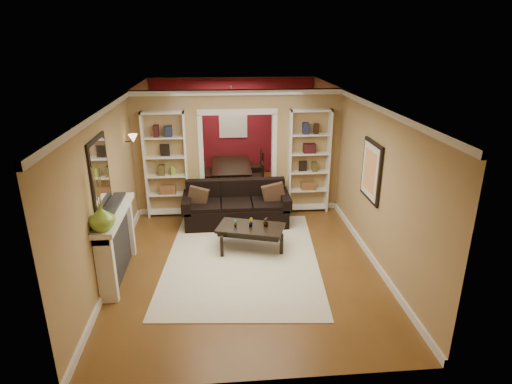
{
  "coord_description": "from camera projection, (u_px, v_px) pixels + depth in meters",
  "views": [
    {
      "loc": [
        -0.4,
        -7.88,
        3.78
      ],
      "look_at": [
        0.22,
        -0.8,
        1.15
      ],
      "focal_mm": 30.0,
      "sensor_mm": 36.0,
      "label": 1
    }
  ],
  "objects": [
    {
      "name": "area_rug",
      "position": [
        242.0,
        258.0,
        7.69
      ],
      "size": [
        2.98,
        3.95,
        0.01
      ],
      "primitive_type": "cube",
      "rotation": [
        0.0,
        0.0,
        -0.09
      ],
      "color": "silver",
      "rests_on": "floor"
    },
    {
      "name": "dining_window",
      "position": [
        233.0,
        120.0,
        11.84
      ],
      "size": [
        0.78,
        0.03,
        0.98
      ],
      "primitive_type": "cube",
      "color": "#8CA5CC",
      "rests_on": "wall_back"
    },
    {
      "name": "dining_chair_ne",
      "position": [
        255.0,
        176.0,
        10.91
      ],
      "size": [
        0.45,
        0.45,
        0.75
      ],
      "primitive_type": "cube",
      "rotation": [
        0.0,
        0.0,
        -1.32
      ],
      "color": "black",
      "rests_on": "floor"
    },
    {
      "name": "vase",
      "position": [
        102.0,
        218.0,
        6.03
      ],
      "size": [
        0.38,
        0.38,
        0.38
      ],
      "primitive_type": "imported",
      "rotation": [
        0.0,
        0.0,
        -0.03
      ],
      "color": "#81AE38",
      "rests_on": "fireplace"
    },
    {
      "name": "pillow_right",
      "position": [
        274.0,
        194.0,
        8.94
      ],
      "size": [
        0.46,
        0.14,
        0.45
      ],
      "primitive_type": "cube",
      "rotation": [
        0.0,
        0.0,
        0.03
      ],
      "color": "brown",
      "rests_on": "sofa"
    },
    {
      "name": "wall_left",
      "position": [
        122.0,
        172.0,
        8.05
      ],
      "size": [
        0.0,
        8.0,
        8.0
      ],
      "primitive_type": "plane",
      "rotation": [
        1.57,
        0.0,
        1.57
      ],
      "color": "tan",
      "rests_on": "ground"
    },
    {
      "name": "wall_front",
      "position": [
        261.0,
        280.0,
        4.5
      ],
      "size": [
        8.0,
        0.0,
        8.0
      ],
      "primitive_type": "plane",
      "rotation": [
        -1.57,
        0.0,
        0.0
      ],
      "color": "tan",
      "rests_on": "ground"
    },
    {
      "name": "bookshelf_right",
      "position": [
        309.0,
        162.0,
        9.4
      ],
      "size": [
        0.9,
        0.3,
        2.3
      ],
      "primitive_type": "cube",
      "color": "white",
      "rests_on": "floor"
    },
    {
      "name": "plant_right",
      "position": [
        266.0,
        222.0,
        7.86
      ],
      "size": [
        0.11,
        0.11,
        0.17
      ],
      "primitive_type": "imported",
      "rotation": [
        0.0,
        0.0,
        4.54
      ],
      "color": "#336626",
      "rests_on": "coffee_table"
    },
    {
      "name": "plant_left",
      "position": [
        235.0,
        223.0,
        7.81
      ],
      "size": [
        0.1,
        0.11,
        0.17
      ],
      "primitive_type": "imported",
      "rotation": [
        0.0,
        0.0,
        1.03
      ],
      "color": "#336626",
      "rests_on": "coffee_table"
    },
    {
      "name": "wall_back",
      "position": [
        233.0,
        127.0,
        11.98
      ],
      "size": [
        8.0,
        0.0,
        8.0
      ],
      "primitive_type": "plane",
      "rotation": [
        1.57,
        0.0,
        0.0
      ],
      "color": "tan",
      "rests_on": "ground"
    },
    {
      "name": "mirror",
      "position": [
        100.0,
        173.0,
        6.5
      ],
      "size": [
        0.03,
        0.95,
        1.1
      ],
      "primitive_type": "cube",
      "color": "silver",
      "rests_on": "wall_left"
    },
    {
      "name": "dining_chair_sw",
      "position": [
        212.0,
        170.0,
        11.38
      ],
      "size": [
        0.45,
        0.45,
        0.75
      ],
      "primitive_type": "cube",
      "rotation": [
        0.0,
        0.0,
        1.81
      ],
      "color": "black",
      "rests_on": "floor"
    },
    {
      "name": "sofa",
      "position": [
        236.0,
        204.0,
        8.97
      ],
      "size": [
        2.22,
        0.96,
        0.87
      ],
      "primitive_type": "cube",
      "color": "black",
      "rests_on": "floor"
    },
    {
      "name": "partition_wall",
      "position": [
        238.0,
        152.0,
        9.36
      ],
      "size": [
        4.5,
        0.15,
        2.7
      ],
      "primitive_type": "cube",
      "color": "tan",
      "rests_on": "floor"
    },
    {
      "name": "framed_art",
      "position": [
        371.0,
        171.0,
        7.42
      ],
      "size": [
        0.04,
        0.85,
        1.05
      ],
      "primitive_type": "cube",
      "color": "black",
      "rests_on": "wall_right"
    },
    {
      "name": "dining_table",
      "position": [
        233.0,
        176.0,
        11.17
      ],
      "size": [
        1.76,
        0.98,
        0.62
      ],
      "primitive_type": "imported",
      "rotation": [
        0.0,
        0.0,
        1.57
      ],
      "color": "black",
      "rests_on": "floor"
    },
    {
      "name": "dining_chair_se",
      "position": [
        253.0,
        167.0,
        11.44
      ],
      "size": [
        0.55,
        0.55,
        0.91
      ],
      "primitive_type": "cube",
      "rotation": [
        0.0,
        0.0,
        -1.83
      ],
      "color": "black",
      "rests_on": "floor"
    },
    {
      "name": "fireplace",
      "position": [
        118.0,
        244.0,
        6.93
      ],
      "size": [
        0.32,
        1.7,
        1.16
      ],
      "primitive_type": "cube",
      "color": "white",
      "rests_on": "floor"
    },
    {
      "name": "ceiling",
      "position": [
        240.0,
        98.0,
        7.77
      ],
      "size": [
        8.0,
        8.0,
        0.0
      ],
      "primitive_type": "plane",
      "rotation": [
        3.14,
        0.0,
        0.0
      ],
      "color": "white",
      "rests_on": "ground"
    },
    {
      "name": "dining_chair_nw",
      "position": [
        211.0,
        175.0,
        10.8
      ],
      "size": [
        0.55,
        0.55,
        0.89
      ],
      "primitive_type": "cube",
      "rotation": [
        0.0,
        0.0,
        1.87
      ],
      "color": "black",
      "rests_on": "floor"
    },
    {
      "name": "plant_center",
      "position": [
        251.0,
        222.0,
        7.84
      ],
      "size": [
        0.1,
        0.11,
        0.17
      ],
      "primitive_type": "imported",
      "rotation": [
        0.0,
        0.0,
        1.78
      ],
      "color": "#336626",
      "rests_on": "coffee_table"
    },
    {
      "name": "chandelier",
      "position": [
        235.0,
        110.0,
        10.53
      ],
      "size": [
        0.5,
        0.5,
        0.3
      ],
      "primitive_type": "cube",
      "color": "#352418",
      "rests_on": "ceiling"
    },
    {
      "name": "coffee_table",
      "position": [
        251.0,
        238.0,
        7.95
      ],
      "size": [
        1.34,
        0.98,
        0.45
      ],
      "primitive_type": "cube",
      "rotation": [
        0.0,
        0.0,
        -0.3
      ],
      "color": "black",
      "rests_on": "floor"
    },
    {
      "name": "wall_right",
      "position": [
        355.0,
        166.0,
        8.42
      ],
      "size": [
        0.0,
        8.0,
        8.0
      ],
      "primitive_type": "plane",
      "rotation": [
        1.57,
        0.0,
        -1.57
      ],
      "color": "tan",
      "rests_on": "ground"
    },
    {
      "name": "bookshelf_left",
      "position": [
        166.0,
        165.0,
        9.14
      ],
      "size": [
        0.9,
        0.3,
        2.3
      ],
      "primitive_type": "cube",
      "color": "white",
      "rests_on": "floor"
    },
    {
      "name": "wall_sconce",
      "position": [
        130.0,
        140.0,
        8.41
      ],
      "size": [
        0.18,
        0.18,
        0.22
      ],
      "primitive_type": "cube",
      "color": "#FFE0A5",
      "rests_on": "wall_left"
    },
    {
      "name": "red_back_panel",
      "position": [
        233.0,
        128.0,
        11.96
      ],
      "size": [
        4.44,
        0.04,
        2.64
      ],
      "primitive_type": "cube",
      "color": "maroon",
      "rests_on": "floor"
    },
    {
      "name": "pillow_left",
      "position": [
        198.0,
        197.0,
        8.82
      ],
      "size": [
        0.42,
        0.19,
        0.4
      ],
      "primitive_type": "cube",
      "rotation": [
        0.0,
        0.0,
        -0.19
      ],
      "color": "brown",
      "rests_on": "sofa"
    },
    {
      "name": "floor",
      "position": [
        242.0,
        232.0,
        8.71
      ],
      "size": [
        8.0,
        8.0,
        0.0
      ],
      "primitive_type": "plane",
      "color": "brown",
      "rests_on": "ground"
    }
  ]
}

